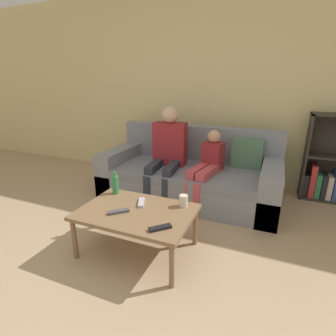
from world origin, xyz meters
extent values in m
plane|color=tan|center=(0.00, 0.00, 0.00)|extent=(22.00, 22.00, 0.00)
cube|color=beige|center=(0.00, 2.67, 1.30)|extent=(12.00, 0.06, 2.60)
cube|color=gray|center=(0.04, 1.89, 0.15)|extent=(2.13, 0.99, 0.29)
cube|color=slate|center=(0.04, 1.80, 0.34)|extent=(1.69, 0.81, 0.10)
cube|color=gray|center=(0.04, 2.30, 0.62)|extent=(2.13, 0.18, 0.45)
cube|color=gray|center=(-0.92, 1.89, 0.28)|extent=(0.22, 0.99, 0.55)
cube|color=gray|center=(0.99, 1.89, 0.28)|extent=(0.22, 0.99, 0.55)
cube|color=#4C7556|center=(0.68, 2.15, 0.57)|extent=(0.36, 0.12, 0.36)
cube|color=#332D28|center=(1.35, 2.49, 0.53)|extent=(0.02, 0.28, 1.05)
cube|color=#332D28|center=(1.73, 2.49, 0.01)|extent=(0.79, 0.28, 0.02)
cube|color=#232328|center=(1.39, 2.47, 0.16)|extent=(0.06, 0.18, 0.28)
cube|color=red|center=(1.47, 2.47, 0.23)|extent=(0.06, 0.21, 0.41)
cube|color=#2D7A4C|center=(1.53, 2.48, 0.18)|extent=(0.06, 0.21, 0.31)
cube|color=#232328|center=(1.60, 2.48, 0.18)|extent=(0.06, 0.23, 0.30)
cube|color=beige|center=(1.66, 2.47, 0.17)|extent=(0.06, 0.19, 0.29)
cube|color=#33519E|center=(1.72, 2.48, 0.20)|extent=(0.04, 0.21, 0.35)
cylinder|color=brown|center=(-0.45, 0.38, 0.18)|extent=(0.04, 0.04, 0.36)
cylinder|color=brown|center=(0.41, 0.38, 0.18)|extent=(0.04, 0.04, 0.36)
cylinder|color=brown|center=(-0.45, 0.95, 0.18)|extent=(0.04, 0.04, 0.36)
cylinder|color=brown|center=(0.41, 0.95, 0.18)|extent=(0.04, 0.04, 0.36)
cube|color=brown|center=(-0.02, 0.66, 0.38)|extent=(0.94, 0.65, 0.03)
cylinder|color=#282D38|center=(-0.30, 1.41, 0.20)|extent=(0.10, 0.10, 0.39)
cylinder|color=#282D38|center=(-0.08, 1.43, 0.20)|extent=(0.10, 0.10, 0.39)
cube|color=#282D38|center=(-0.32, 1.66, 0.44)|extent=(0.14, 0.45, 0.09)
cube|color=#282D38|center=(-0.10, 1.68, 0.44)|extent=(0.14, 0.45, 0.09)
cube|color=maroon|center=(-0.24, 1.93, 0.66)|extent=(0.42, 0.23, 0.53)
sphere|color=#D1A889|center=(-0.24, 1.93, 1.02)|extent=(0.21, 0.21, 0.21)
cylinder|color=#C6474C|center=(0.16, 1.44, 0.20)|extent=(0.10, 0.10, 0.39)
cylinder|color=#C6474C|center=(0.28, 1.42, 0.20)|extent=(0.10, 0.10, 0.39)
cube|color=#C6474C|center=(0.21, 1.70, 0.44)|extent=(0.18, 0.46, 0.09)
cube|color=#C6474C|center=(0.33, 1.67, 0.44)|extent=(0.18, 0.46, 0.09)
cube|color=maroon|center=(0.31, 1.94, 0.56)|extent=(0.25, 0.24, 0.33)
sphere|color=tan|center=(0.31, 1.94, 0.79)|extent=(0.15, 0.15, 0.15)
cylinder|color=silver|center=(0.31, 0.89, 0.44)|extent=(0.07, 0.07, 0.10)
cube|color=#B7B7BC|center=(-0.04, 0.79, 0.40)|extent=(0.11, 0.17, 0.02)
cube|color=black|center=(0.28, 0.48, 0.40)|extent=(0.15, 0.15, 0.02)
cube|color=#47474C|center=(-0.13, 0.57, 0.40)|extent=(0.16, 0.15, 0.02)
cylinder|color=#33844C|center=(-0.37, 0.89, 0.48)|extent=(0.06, 0.06, 0.17)
cylinder|color=#33844C|center=(-0.37, 0.89, 0.59)|extent=(0.03, 0.03, 0.04)
camera|label=1|loc=(0.97, -1.04, 1.42)|focal=28.00mm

